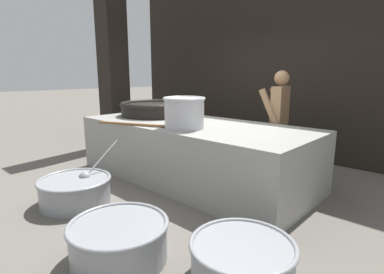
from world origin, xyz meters
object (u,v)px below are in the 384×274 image
(giant_wok_near, at_px, (155,108))
(stock_pot, at_px, (184,112))
(cook, at_px, (279,119))
(prep_bowl_vegetables, at_px, (75,189))
(prep_bowl_meat, at_px, (242,260))
(prep_bowl_extra, at_px, (119,239))

(giant_wok_near, bearing_deg, stock_pot, -24.13)
(cook, bearing_deg, stock_pot, 57.50)
(stock_pot, distance_m, prep_bowl_vegetables, 1.70)
(stock_pot, bearing_deg, cook, 67.31)
(prep_bowl_meat, xyz_separation_m, prep_bowl_extra, (-0.93, -0.49, 0.01))
(cook, height_order, prep_bowl_meat, cook)
(cook, xyz_separation_m, prep_bowl_extra, (0.12, -3.09, -0.70))
(cook, relative_size, prep_bowl_meat, 1.99)
(giant_wok_near, distance_m, prep_bowl_meat, 3.51)
(stock_pot, bearing_deg, prep_bowl_extra, -64.73)
(cook, xyz_separation_m, prep_bowl_vegetables, (-1.28, -2.78, -0.71))
(prep_bowl_vegetables, bearing_deg, cook, 65.28)
(stock_pot, distance_m, prep_bowl_meat, 2.20)
(stock_pot, relative_size, cook, 0.35)
(prep_bowl_extra, bearing_deg, prep_bowl_meat, 27.65)
(stock_pot, bearing_deg, giant_wok_near, 155.87)
(cook, xyz_separation_m, prep_bowl_meat, (1.05, -2.60, -0.71))
(prep_bowl_vegetables, height_order, prep_bowl_meat, prep_bowl_vegetables)
(prep_bowl_meat, bearing_deg, cook, 112.05)
(stock_pot, bearing_deg, prep_bowl_meat, -33.08)
(prep_bowl_meat, distance_m, prep_bowl_extra, 1.05)
(giant_wok_near, bearing_deg, prep_bowl_vegetables, -71.12)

